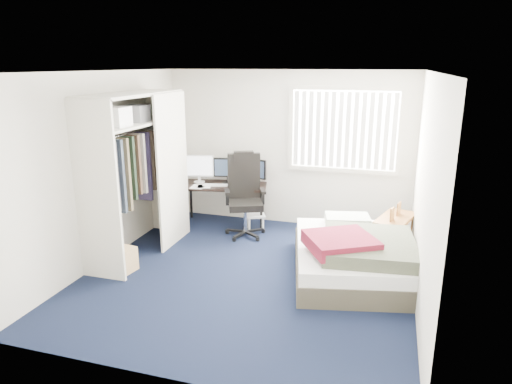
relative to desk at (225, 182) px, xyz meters
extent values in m
plane|color=black|center=(0.96, -1.76, -0.72)|extent=(4.20, 4.20, 0.00)
plane|color=silver|center=(0.96, 0.34, 0.53)|extent=(4.00, 0.00, 4.00)
plane|color=silver|center=(0.96, -3.86, 0.53)|extent=(4.00, 0.00, 4.00)
plane|color=silver|center=(-1.04, -1.76, 0.53)|extent=(0.00, 4.20, 4.20)
plane|color=silver|center=(2.96, -1.76, 0.53)|extent=(0.00, 4.20, 4.20)
plane|color=white|center=(0.96, -1.76, 1.78)|extent=(4.20, 4.20, 0.00)
cube|color=white|center=(1.86, 0.32, 0.88)|extent=(1.60, 0.02, 1.20)
cube|color=beige|center=(1.86, 0.29, 1.51)|extent=(1.72, 0.06, 0.06)
cube|color=beige|center=(1.86, 0.29, 0.25)|extent=(1.72, 0.06, 0.06)
cube|color=white|center=(1.86, 0.26, 0.88)|extent=(1.60, 0.04, 1.16)
cube|color=beige|center=(-0.74, -2.36, 0.38)|extent=(0.60, 0.04, 2.20)
cube|color=beige|center=(-0.74, -0.56, 0.38)|extent=(0.60, 0.04, 2.20)
cube|color=beige|center=(-0.74, -1.46, 1.48)|extent=(0.60, 1.80, 0.04)
cube|color=beige|center=(-0.74, -1.46, 1.10)|extent=(0.56, 1.74, 0.03)
cylinder|color=silver|center=(-0.74, -1.46, 0.98)|extent=(0.03, 1.72, 0.03)
cube|color=#26262B|center=(-0.74, -1.56, 0.53)|extent=(0.38, 1.10, 0.90)
cube|color=beige|center=(-0.42, -1.01, 0.38)|extent=(0.03, 0.90, 2.20)
cube|color=white|center=(-0.74, -1.91, 1.24)|extent=(0.38, 0.30, 0.24)
cube|color=gray|center=(-0.74, -1.41, 1.23)|extent=(0.34, 0.28, 0.22)
cube|color=black|center=(0.00, -0.03, -0.06)|extent=(1.47, 0.91, 0.04)
cylinder|color=black|center=(-0.55, -0.41, -0.40)|extent=(0.04, 0.04, 0.64)
cylinder|color=black|center=(-0.66, 0.10, -0.40)|extent=(0.04, 0.04, 0.64)
cylinder|color=black|center=(0.67, -0.15, -0.40)|extent=(0.04, 0.04, 0.64)
cylinder|color=black|center=(0.56, 0.36, -0.40)|extent=(0.04, 0.04, 0.64)
cube|color=white|center=(-0.45, -0.01, 0.24)|extent=(0.50, 0.13, 0.36)
cube|color=white|center=(-0.45, -0.01, 0.24)|extent=(0.44, 0.10, 0.31)
cube|color=black|center=(0.02, 0.09, 0.22)|extent=(0.48, 0.13, 0.32)
cube|color=#1E2838|center=(0.02, 0.09, 0.22)|extent=(0.42, 0.10, 0.27)
cube|color=black|center=(0.45, 0.15, 0.22)|extent=(0.48, 0.13, 0.32)
cube|color=#1E2838|center=(0.45, 0.15, 0.22)|extent=(0.42, 0.10, 0.27)
cube|color=white|center=(-0.11, -0.14, -0.03)|extent=(0.42, 0.22, 0.02)
cube|color=black|center=(0.16, -0.09, -0.03)|extent=(0.08, 0.11, 0.02)
cylinder|color=silver|center=(0.28, -0.01, 0.04)|extent=(0.08, 0.08, 0.16)
cube|color=white|center=(0.00, -0.03, -0.04)|extent=(0.35, 0.34, 0.00)
cube|color=black|center=(0.50, -0.46, -0.66)|extent=(0.79, 0.79, 0.12)
cylinder|color=silver|center=(0.50, -0.46, -0.45)|extent=(0.06, 0.06, 0.40)
cube|color=black|center=(0.50, -0.46, -0.22)|extent=(0.66, 0.66, 0.10)
cube|color=black|center=(0.41, -0.24, 0.19)|extent=(0.50, 0.29, 0.70)
cube|color=black|center=(0.41, -0.24, 0.49)|extent=(0.32, 0.23, 0.16)
cube|color=black|center=(0.25, -0.56, 0.00)|extent=(0.17, 0.29, 0.04)
cube|color=black|center=(0.75, -0.35, 0.00)|extent=(0.17, 0.29, 0.04)
cube|color=white|center=(0.57, -0.15, -0.49)|extent=(0.38, 0.35, 0.03)
cylinder|color=white|center=(0.50, -0.27, -0.61)|extent=(0.04, 0.04, 0.22)
cylinder|color=white|center=(0.43, -0.12, -0.61)|extent=(0.04, 0.04, 0.22)
cylinder|color=white|center=(0.70, -0.18, -0.61)|extent=(0.04, 0.04, 0.22)
cylinder|color=white|center=(0.64, -0.03, -0.61)|extent=(0.04, 0.04, 0.22)
cube|color=brown|center=(2.71, -0.52, -0.20)|extent=(0.60, 0.86, 0.04)
cube|color=brown|center=(2.46, -0.81, -0.47)|extent=(0.05, 0.05, 0.50)
cube|color=brown|center=(2.67, -0.14, -0.47)|extent=(0.05, 0.05, 0.50)
cube|color=brown|center=(2.76, -0.90, -0.47)|extent=(0.05, 0.05, 0.50)
cube|color=brown|center=(2.96, -0.23, -0.47)|extent=(0.05, 0.05, 0.50)
cube|color=brown|center=(2.66, -0.68, -0.09)|extent=(0.06, 0.14, 0.18)
cube|color=brown|center=(2.75, -0.40, -0.09)|extent=(0.06, 0.14, 0.18)
cube|color=#3F3A2D|center=(2.21, -1.34, -0.59)|extent=(1.79, 2.15, 0.25)
cube|color=white|center=(2.21, -1.34, -0.40)|extent=(1.74, 2.11, 0.17)
cube|color=beige|center=(2.07, -0.68, -0.24)|extent=(0.67, 0.52, 0.14)
cube|color=#3B4030|center=(2.41, -1.55, -0.24)|extent=(1.19, 1.28, 0.18)
cube|color=#590F11|center=(2.09, -1.72, -0.17)|extent=(1.00, 0.98, 0.16)
cube|color=tan|center=(-0.69, -2.13, -0.56)|extent=(0.46, 0.37, 0.31)
camera|label=1|loc=(2.57, -6.81, 1.86)|focal=32.00mm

